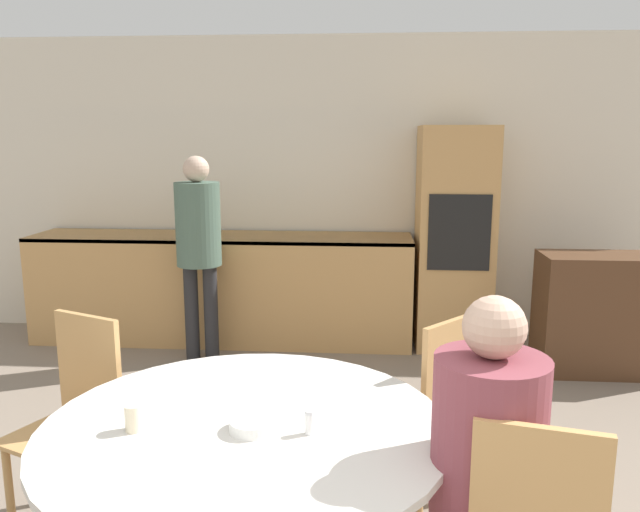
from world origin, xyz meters
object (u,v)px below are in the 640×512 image
Objects in this scene: person_standing at (199,237)px; cup at (134,418)px; chair_far_right at (432,403)px; chair_far_left at (76,409)px; bowl_near at (252,425)px; person_seated at (489,463)px; dining_table at (246,466)px; sideboard at (604,314)px; oven_unit at (454,238)px.

person_standing reaches higher than cup.
cup is at bearing -79.83° from person_standing.
person_standing is at bearing -97.37° from chair_far_right.
person_standing reaches higher than chair_far_left.
bowl_near is (0.91, -0.54, 0.22)m from chair_far_left.
chair_far_right is at bearing 30.12° from chair_far_left.
person_seated is at bearing -12.12° from bowl_near.
cup is (0.50, -0.57, 0.25)m from chair_far_left.
bowl_near reaches higher than dining_table.
sideboard is 3.38m from dining_table.
person_standing is at bearing 108.75° from bowl_near.
oven_unit is 1.24× the size of dining_table.
sideboard is 2.38m from chair_far_right.
bowl_near is at bearing -1.79° from chair_far_right.
oven_unit is 3.33m from dining_table.
person_standing is (-1.68, 2.80, 0.26)m from person_seated.
sideboard is at bearing -0.51° from person_standing.
chair_far_right is 2.53m from person_standing.
oven_unit is 19.21× the size of cup.
oven_unit is 3.34m from person_seated.
chair_far_left and chair_far_right have the same top height.
person_standing is 2.71m from cup.
chair_far_left is at bearing 131.16° from cup.
person_standing reaches higher than bowl_near.
oven_unit reaches higher than chair_far_right.
chair_far_right reaches higher than sideboard.
chair_far_left is 1.08m from bowl_near.
oven_unit is 1.92× the size of sideboard.
chair_far_right is 0.59× the size of person_standing.
person_standing is (0.02, 2.09, 0.46)m from chair_far_left.
person_seated is 7.74× the size of bowl_near.
person_seated is 3.28m from person_standing.
chair_far_left reaches higher than bowl_near.
chair_far_right reaches higher than dining_table.
bowl_near is (-0.71, -0.72, 0.22)m from chair_far_right.
sideboard is 5.83× the size of bowl_near.
person_standing is 9.78× the size of bowl_near.
cup is at bearing -13.55° from chair_far_right.
chair_far_left reaches higher than dining_table.
person_seated reaches higher than chair_far_left.
bowl_near is (0.42, 0.03, -0.03)m from cup.
sideboard is 3.41m from bowl_near.
cup is at bearing -115.78° from oven_unit.
chair_far_left is 2.14m from person_standing.
bowl_near is at bearing -129.88° from sideboard.
dining_table is at bearing 12.38° from cup.
chair_far_right is at bearing 95.14° from person_seated.
chair_far_left is at bearing -146.26° from sideboard.
person_standing is at bearing 108.38° from dining_table.
bowl_near is (-1.12, -3.15, -0.17)m from oven_unit.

